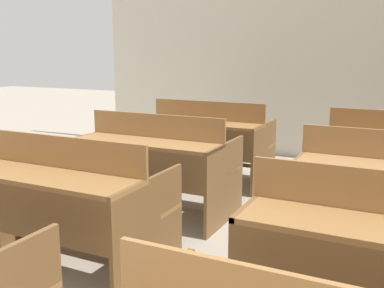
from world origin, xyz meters
name	(u,v)px	position (x,y,z in m)	size (l,w,h in m)	color
wall_back	(343,42)	(0.00, 6.95, 1.60)	(7.32, 0.06, 3.19)	beige
bench_second_left	(62,200)	(-1.17, 2.85, 0.49)	(1.35, 0.81, 0.93)	brown
bench_third_left	(156,162)	(-1.16, 4.06, 0.49)	(1.35, 0.81, 0.93)	brown
bench_back_left	(207,139)	(-1.18, 5.25, 0.49)	(1.35, 0.81, 0.93)	brown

